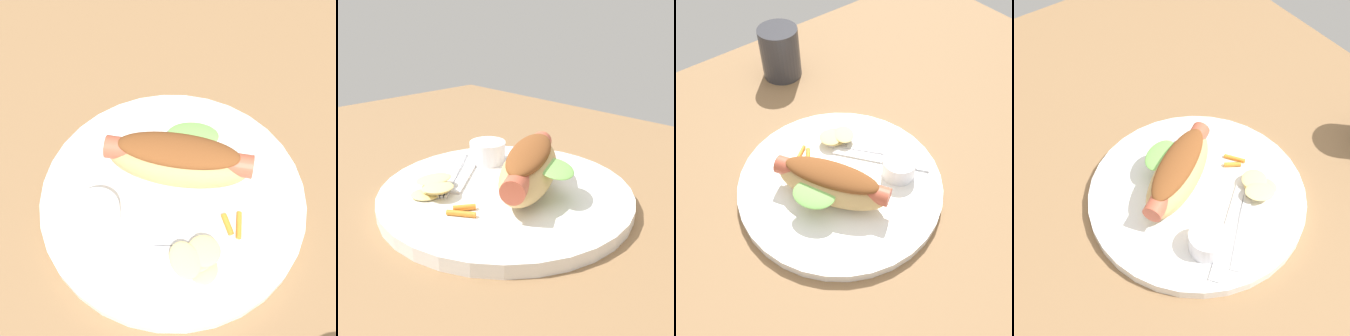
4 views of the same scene
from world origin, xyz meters
TOP-DOWN VIEW (x-y plane):
  - ground_plane at (0.00, 0.00)cm, footprint 120.00×90.00cm
  - plate at (-2.48, 1.41)cm, footprint 30.84×30.84cm
  - hot_dog at (-5.14, -0.13)cm, footprint 13.72×17.20cm
  - sauce_ramekin at (5.45, -2.85)cm, footprint 5.09×5.09cm
  - fork at (5.69, 3.01)cm, footprint 10.56×11.76cm
  - knife at (5.18, 0.86)cm, footprint 10.44×13.14cm
  - chips_pile at (2.27, 8.66)cm, footprint 6.88×6.72cm
  - carrot_garnish at (-3.73, 9.12)cm, footprint 3.23×3.43cm

SIDE VIEW (x-z plane):
  - ground_plane at x=0.00cm, z-range -1.80..0.00cm
  - plate at x=-2.48cm, z-range 0.00..1.60cm
  - knife at x=5.18cm, z-range 1.60..1.96cm
  - fork at x=5.69cm, z-range 1.60..2.00cm
  - carrot_garnish at x=-3.73cm, z-range 1.58..2.26cm
  - chips_pile at x=2.27cm, z-range 1.68..3.50cm
  - sauce_ramekin at x=5.45cm, z-range 1.60..4.66cm
  - hot_dog at x=-5.14cm, z-range 1.89..7.83cm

